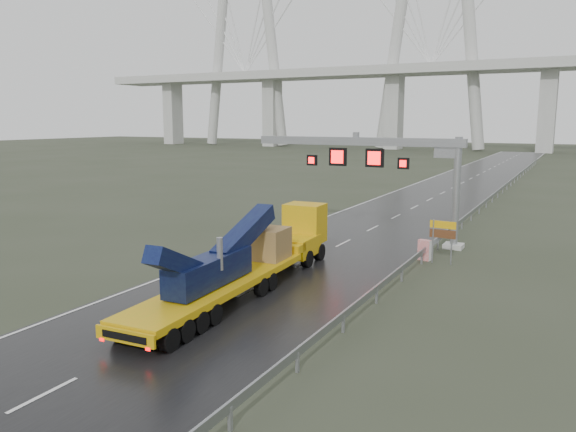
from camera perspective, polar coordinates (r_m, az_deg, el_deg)
The scene contains 7 objects.
ground at distance 24.62m, azimuth -8.77°, elevation -9.94°, with size 400.00×400.00×0.00m, color #303626.
road at distance 60.75m, azimuth 14.20°, elevation 1.64°, with size 11.00×200.00×0.02m, color black.
guardrail at distance 49.76m, azimuth 18.33°, elevation 0.51°, with size 0.20×140.00×1.40m, color gray, non-canonical shape.
sign_gantry at distance 38.50m, azimuth 9.82°, elevation 5.67°, with size 14.90×1.20×7.42m.
heavy_haul_truck at distance 28.47m, azimuth -3.11°, elevation -3.88°, with size 3.31×17.09×3.99m.
exit_sign_pair at distance 33.48m, azimuth 15.43°, elevation -1.71°, with size 1.50×0.14×2.58m.
striped_barrier at distance 34.37m, azimuth 13.70°, elevation -3.38°, with size 0.72×0.39×1.23m, color red.
Camera 1 is at (13.92, -18.56, 8.23)m, focal length 35.00 mm.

